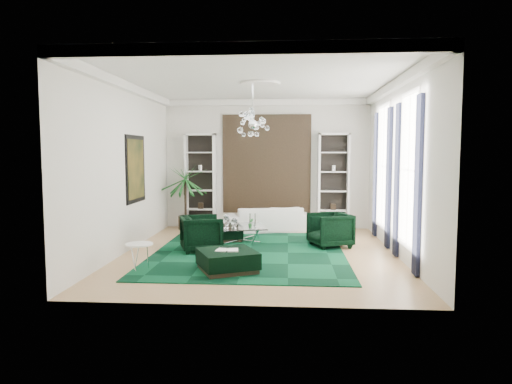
# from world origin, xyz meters

# --- Properties ---
(floor) EXTENTS (6.00, 7.00, 0.02)m
(floor) POSITION_xyz_m (0.00, 0.00, -0.01)
(floor) COLOR tan
(floor) RESTS_ON ground
(ceiling) EXTENTS (6.00, 7.00, 0.02)m
(ceiling) POSITION_xyz_m (0.00, 0.00, 3.81)
(ceiling) COLOR white
(ceiling) RESTS_ON ground
(wall_back) EXTENTS (6.00, 0.02, 3.80)m
(wall_back) POSITION_xyz_m (0.00, 3.51, 1.90)
(wall_back) COLOR silver
(wall_back) RESTS_ON ground
(wall_front) EXTENTS (6.00, 0.02, 3.80)m
(wall_front) POSITION_xyz_m (0.00, -3.51, 1.90)
(wall_front) COLOR silver
(wall_front) RESTS_ON ground
(wall_left) EXTENTS (0.02, 7.00, 3.80)m
(wall_left) POSITION_xyz_m (-3.01, 0.00, 1.90)
(wall_left) COLOR silver
(wall_left) RESTS_ON ground
(wall_right) EXTENTS (0.02, 7.00, 3.80)m
(wall_right) POSITION_xyz_m (3.01, 0.00, 1.90)
(wall_right) COLOR silver
(wall_right) RESTS_ON ground
(crown_molding) EXTENTS (6.00, 7.00, 0.18)m
(crown_molding) POSITION_xyz_m (0.00, 0.00, 3.70)
(crown_molding) COLOR white
(crown_molding) RESTS_ON ceiling
(ceiling_medallion) EXTENTS (0.90, 0.90, 0.05)m
(ceiling_medallion) POSITION_xyz_m (0.00, 0.30, 3.77)
(ceiling_medallion) COLOR white
(ceiling_medallion) RESTS_ON ceiling
(tapestry) EXTENTS (2.50, 0.06, 2.80)m
(tapestry) POSITION_xyz_m (0.00, 3.46, 1.90)
(tapestry) COLOR black
(tapestry) RESTS_ON wall_back
(shelving_left) EXTENTS (0.90, 0.38, 2.80)m
(shelving_left) POSITION_xyz_m (-1.95, 3.31, 1.40)
(shelving_left) COLOR white
(shelving_left) RESTS_ON floor
(shelving_right) EXTENTS (0.90, 0.38, 2.80)m
(shelving_right) POSITION_xyz_m (1.95, 3.31, 1.40)
(shelving_right) COLOR white
(shelving_right) RESTS_ON floor
(painting) EXTENTS (0.04, 1.30, 1.60)m
(painting) POSITION_xyz_m (-2.97, 0.60, 1.85)
(painting) COLOR black
(painting) RESTS_ON wall_left
(window_near) EXTENTS (0.03, 1.10, 2.90)m
(window_near) POSITION_xyz_m (2.99, -0.90, 1.90)
(window_near) COLOR white
(window_near) RESTS_ON wall_right
(curtain_near_a) EXTENTS (0.07, 0.30, 3.25)m
(curtain_near_a) POSITION_xyz_m (2.96, -1.68, 1.65)
(curtain_near_a) COLOR black
(curtain_near_a) RESTS_ON floor
(curtain_near_b) EXTENTS (0.07, 0.30, 3.25)m
(curtain_near_b) POSITION_xyz_m (2.96, -0.12, 1.65)
(curtain_near_b) COLOR black
(curtain_near_b) RESTS_ON floor
(window_far) EXTENTS (0.03, 1.10, 2.90)m
(window_far) POSITION_xyz_m (2.99, 1.50, 1.90)
(window_far) COLOR white
(window_far) RESTS_ON wall_right
(curtain_far_a) EXTENTS (0.07, 0.30, 3.25)m
(curtain_far_a) POSITION_xyz_m (2.96, 0.72, 1.65)
(curtain_far_a) COLOR black
(curtain_far_a) RESTS_ON floor
(curtain_far_b) EXTENTS (0.07, 0.30, 3.25)m
(curtain_far_b) POSITION_xyz_m (2.96, 2.28, 1.65)
(curtain_far_b) COLOR black
(curtain_far_b) RESTS_ON floor
(rug) EXTENTS (4.20, 5.00, 0.02)m
(rug) POSITION_xyz_m (-0.23, 0.02, 0.01)
(rug) COLOR black
(rug) RESTS_ON floor
(sofa) EXTENTS (2.56, 1.56, 0.70)m
(sofa) POSITION_xyz_m (0.07, 2.89, 0.35)
(sofa) COLOR white
(sofa) RESTS_ON floor
(armchair_left) EXTENTS (1.13, 1.11, 0.81)m
(armchair_left) POSITION_xyz_m (-1.33, 0.13, 0.41)
(armchair_left) COLOR black
(armchair_left) RESTS_ON floor
(armchair_right) EXTENTS (1.14, 1.13, 0.81)m
(armchair_right) POSITION_xyz_m (1.64, 0.81, 0.41)
(armchair_right) COLOR black
(armchair_right) RESTS_ON floor
(coffee_table) EXTENTS (1.47, 1.47, 0.41)m
(coffee_table) POSITION_xyz_m (-0.57, 1.17, 0.21)
(coffee_table) COLOR white
(coffee_table) RESTS_ON floor
(ottoman_side) EXTENTS (1.13, 1.13, 0.40)m
(ottoman_side) POSITION_xyz_m (-1.02, 1.39, 0.20)
(ottoman_side) COLOR black
(ottoman_side) RESTS_ON floor
(ottoman_front) EXTENTS (1.33, 1.33, 0.40)m
(ottoman_front) POSITION_xyz_m (-0.50, -1.59, 0.20)
(ottoman_front) COLOR black
(ottoman_front) RESTS_ON floor
(book) EXTENTS (0.42, 0.28, 0.03)m
(book) POSITION_xyz_m (-0.50, -1.59, 0.42)
(book) COLOR white
(book) RESTS_ON ottoman_front
(side_table) EXTENTS (0.56, 0.56, 0.50)m
(side_table) POSITION_xyz_m (-2.20, -1.61, 0.25)
(side_table) COLOR white
(side_table) RESTS_ON floor
(palm) EXTENTS (1.95, 1.95, 2.40)m
(palm) POSITION_xyz_m (-2.34, 3.03, 1.20)
(palm) COLOR #1D6024
(palm) RESTS_ON floor
(chandelier) EXTENTS (0.95, 0.95, 0.72)m
(chandelier) POSITION_xyz_m (-0.15, 0.03, 2.85)
(chandelier) COLOR white
(chandelier) RESTS_ON ceiling
(table_plant) EXTENTS (0.16, 0.14, 0.24)m
(table_plant) POSITION_xyz_m (-0.27, 0.92, 0.53)
(table_plant) COLOR #1D6024
(table_plant) RESTS_ON coffee_table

